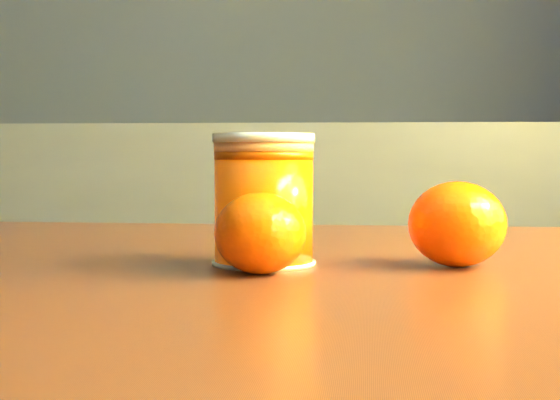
{
  "coord_description": "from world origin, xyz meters",
  "views": [
    {
      "loc": [
        0.99,
        -0.24,
        0.83
      ],
      "look_at": [
        0.96,
        0.31,
        0.81
      ],
      "focal_mm": 50.0,
      "sensor_mm": 36.0,
      "label": 1
    }
  ],
  "objects": [
    {
      "name": "juice_glass",
      "position": [
        0.95,
        0.3,
        0.81
      ],
      "size": [
        0.07,
        0.07,
        0.09
      ],
      "rotation": [
        0.0,
        0.0,
        -0.09
      ],
      "color": "#EE5404",
      "rests_on": "table"
    },
    {
      "name": "orange_back",
      "position": [
        1.08,
        0.3,
        0.79
      ],
      "size": [
        0.07,
        0.07,
        0.06
      ],
      "primitive_type": "ellipsoid",
      "rotation": [
        0.0,
        0.0,
        -0.06
      ],
      "color": "#FF5305",
      "rests_on": "table"
    },
    {
      "name": "orange_front",
      "position": [
        0.95,
        0.25,
        0.79
      ],
      "size": [
        0.06,
        0.06,
        0.05
      ],
      "primitive_type": "ellipsoid",
      "rotation": [
        0.0,
        0.0,
        0.06
      ],
      "color": "#FF5305",
      "rests_on": "table"
    }
  ]
}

